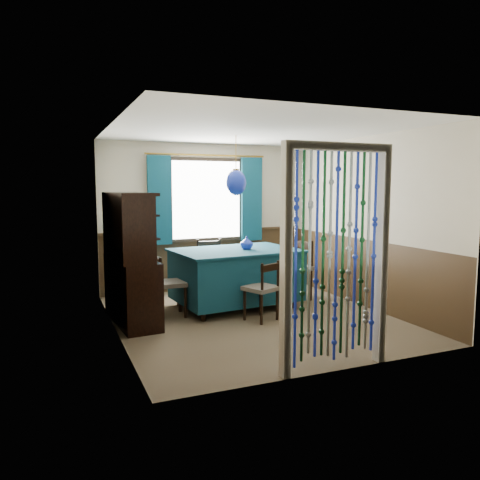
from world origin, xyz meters
name	(u,v)px	position (x,y,z in m)	size (l,w,h in m)	color
floor	(253,318)	(0.00, 0.00, 0.00)	(4.00, 4.00, 0.00)	brown
ceiling	(253,130)	(0.00, 0.00, 2.50)	(4.00, 4.00, 0.00)	silver
wall_back	(206,217)	(0.00, 2.00, 1.25)	(3.60, 3.60, 0.00)	#BEB49B
wall_front	(340,242)	(0.00, -2.00, 1.25)	(3.60, 3.60, 0.00)	#BEB49B
wall_left	(114,231)	(-1.80, 0.00, 1.25)	(4.00, 4.00, 0.00)	#BEB49B
wall_right	(364,222)	(1.80, 0.00, 1.25)	(4.00, 4.00, 0.00)	#BEB49B
wainscot_back	(206,260)	(0.00, 1.99, 0.50)	(3.60, 3.60, 0.00)	#382715
wainscot_front	(337,320)	(0.00, -1.99, 0.50)	(3.60, 3.60, 0.00)	#382715
wainscot_left	(118,293)	(-1.79, 0.00, 0.50)	(4.00, 4.00, 0.00)	#382715
wainscot_right	(362,272)	(1.79, 0.00, 0.50)	(4.00, 4.00, 0.00)	#382715
window	(206,200)	(0.00, 1.95, 1.55)	(1.32, 0.12, 1.42)	black
doorway	(336,263)	(0.00, -1.94, 1.05)	(1.16, 0.12, 2.18)	silver
dining_table	(236,274)	(0.01, 0.63, 0.49)	(1.88, 1.38, 0.86)	#0E384A
chair_near	(263,289)	(0.07, -0.17, 0.43)	(0.51, 0.50, 0.80)	black
chair_far	(212,267)	(-0.09, 1.40, 0.49)	(0.46, 0.44, 0.92)	black
chair_left	(169,284)	(-1.03, 0.51, 0.45)	(0.42, 0.43, 0.85)	black
chair_right	(296,268)	(1.07, 0.72, 0.50)	(0.50, 0.52, 0.94)	black
sideboard	(131,278)	(-1.56, 0.41, 0.59)	(0.56, 1.33, 1.70)	black
pendant_lamp	(236,182)	(0.01, 0.63, 1.83)	(0.30, 0.30, 0.85)	olive
vase_table	(247,243)	(0.16, 0.59, 0.95)	(0.17, 0.17, 0.18)	#162998
bowl_shelf	(138,234)	(-1.50, 0.18, 1.19)	(0.19, 0.19, 0.05)	beige
vase_sideboard	(132,249)	(-1.50, 0.64, 0.94)	(0.18, 0.18, 0.19)	beige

